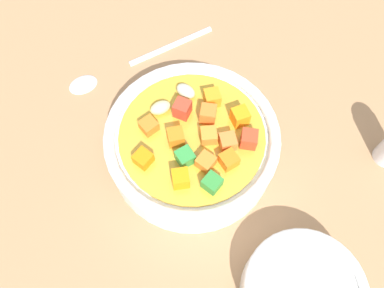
# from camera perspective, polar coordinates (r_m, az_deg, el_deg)

# --- Properties ---
(ground_plane) EXTENTS (1.40, 1.40, 0.02)m
(ground_plane) POSITION_cam_1_polar(r_m,az_deg,el_deg) (0.42, 0.00, -2.07)
(ground_plane) COLOR #9E754F
(soup_bowl_main) EXTENTS (0.17, 0.17, 0.06)m
(soup_bowl_main) POSITION_cam_1_polar(r_m,az_deg,el_deg) (0.39, 0.03, 0.17)
(soup_bowl_main) COLOR white
(soup_bowl_main) RESTS_ON ground_plane
(spoon) EXTENTS (0.08, 0.19, 0.01)m
(spoon) POSITION_cam_1_polar(r_m,az_deg,el_deg) (0.48, -10.37, 11.47)
(spoon) COLOR silver
(spoon) RESTS_ON ground_plane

